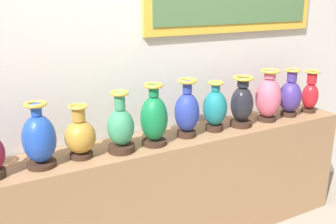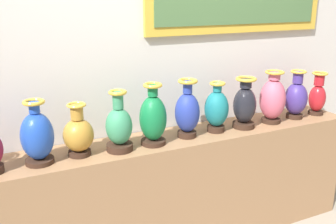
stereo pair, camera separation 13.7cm
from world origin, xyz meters
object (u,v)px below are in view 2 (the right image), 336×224
at_px(vase_emerald, 153,118).
at_px(vase_indigo, 296,98).
at_px(vase_jade, 119,127).
at_px(vase_onyx, 245,105).
at_px(vase_teal, 217,109).
at_px(vase_ochre, 78,134).
at_px(vase_rose, 273,99).
at_px(vase_crimson, 317,96).
at_px(vase_sapphire, 37,136).
at_px(vase_cobalt, 187,112).

relative_size(vase_emerald, vase_indigo, 1.06).
distance_m(vase_emerald, vase_indigo, 1.18).
height_order(vase_jade, vase_emerald, vase_emerald).
bearing_deg(vase_onyx, vase_teal, 175.59).
relative_size(vase_jade, vase_emerald, 0.95).
height_order(vase_ochre, vase_jade, vase_jade).
distance_m(vase_jade, vase_rose, 1.17).
xyz_separation_m(vase_ochre, vase_onyx, (1.16, -0.02, 0.03)).
bearing_deg(vase_crimson, vase_indigo, 179.71).
distance_m(vase_sapphire, vase_teal, 1.16).
xyz_separation_m(vase_sapphire, vase_crimson, (2.08, 0.01, -0.01)).
relative_size(vase_rose, vase_crimson, 1.15).
bearing_deg(vase_indigo, vase_crimson, -0.29).
distance_m(vase_sapphire, vase_crimson, 2.08).
distance_m(vase_sapphire, vase_indigo, 1.86).
height_order(vase_cobalt, vase_onyx, vase_cobalt).
relative_size(vase_teal, vase_rose, 0.90).
relative_size(vase_sapphire, vase_cobalt, 0.94).
height_order(vase_rose, vase_crimson, vase_rose).
bearing_deg(vase_indigo, vase_teal, 179.41).
bearing_deg(vase_teal, vase_sapphire, -179.25).
bearing_deg(vase_onyx, vase_cobalt, 178.59).
relative_size(vase_teal, vase_indigo, 0.94).
height_order(vase_jade, vase_onyx, vase_jade).
bearing_deg(vase_ochre, vase_sapphire, -176.57).
bearing_deg(vase_onyx, vase_sapphire, 179.93).
xyz_separation_m(vase_ochre, vase_crimson, (1.85, -0.01, 0.02)).
xyz_separation_m(vase_teal, vase_crimson, (0.92, -0.01, -0.01)).
distance_m(vase_jade, vase_onyx, 0.92).
distance_m(vase_onyx, vase_rose, 0.25).
bearing_deg(vase_emerald, vase_onyx, 0.97).
bearing_deg(vase_rose, vase_emerald, -179.05).
relative_size(vase_indigo, vase_crimson, 1.10).
xyz_separation_m(vase_jade, vase_rose, (1.17, 0.02, 0.03)).
bearing_deg(vase_rose, vase_jade, -179.01).
distance_m(vase_rose, vase_indigo, 0.23).
height_order(vase_cobalt, vase_teal, vase_cobalt).
height_order(vase_teal, vase_rose, vase_rose).
xyz_separation_m(vase_jade, vase_onyx, (0.92, 0.02, 0.02)).
relative_size(vase_sapphire, vase_ochre, 1.16).
bearing_deg(vase_rose, vase_teal, 178.41).
bearing_deg(vase_cobalt, vase_jade, -176.72).
height_order(vase_emerald, vase_cobalt, vase_emerald).
bearing_deg(vase_emerald, vase_ochre, 176.61).
relative_size(vase_emerald, vase_rose, 1.02).
bearing_deg(vase_cobalt, vase_sapphire, -179.43).
height_order(vase_sapphire, vase_onyx, vase_sapphire).
bearing_deg(vase_cobalt, vase_teal, 1.49).
xyz_separation_m(vase_onyx, vase_indigo, (0.48, 0.01, -0.01)).
relative_size(vase_onyx, vase_indigo, 0.98).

